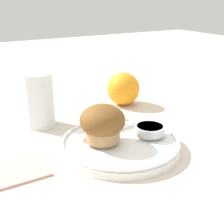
# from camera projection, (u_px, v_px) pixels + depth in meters

# --- Properties ---
(ground_plane) EXTENTS (3.00, 3.00, 0.00)m
(ground_plane) POSITION_uv_depth(u_px,v_px,m) (121.00, 143.00, 0.61)
(ground_plane) COLOR beige
(plate) EXTENTS (0.23, 0.23, 0.02)m
(plate) POSITION_uv_depth(u_px,v_px,m) (120.00, 144.00, 0.59)
(plate) COLOR white
(plate) RESTS_ON ground_plane
(muffin) EXTENTS (0.08, 0.08, 0.07)m
(muffin) POSITION_uv_depth(u_px,v_px,m) (102.00, 123.00, 0.57)
(muffin) COLOR tan
(muffin) RESTS_ON plate
(cream_ramekin) EXTENTS (0.06, 0.06, 0.02)m
(cream_ramekin) POSITION_uv_depth(u_px,v_px,m) (150.00, 129.00, 0.60)
(cream_ramekin) COLOR silver
(cream_ramekin) RESTS_ON plate
(berry_pair) EXTENTS (0.03, 0.02, 0.02)m
(berry_pair) POSITION_uv_depth(u_px,v_px,m) (116.00, 123.00, 0.64)
(berry_pair) COLOR maroon
(berry_pair) RESTS_ON plate
(butter_knife) EXTENTS (0.15, 0.03, 0.00)m
(butter_knife) POSITION_uv_depth(u_px,v_px,m) (113.00, 128.00, 0.63)
(butter_knife) COLOR silver
(butter_knife) RESTS_ON plate
(orange_fruit) EXTENTS (0.09, 0.09, 0.09)m
(orange_fruit) POSITION_uv_depth(u_px,v_px,m) (123.00, 89.00, 0.81)
(orange_fruit) COLOR orange
(orange_fruit) RESTS_ON ground_plane
(juice_glass) EXTENTS (0.07, 0.07, 0.12)m
(juice_glass) POSITION_uv_depth(u_px,v_px,m) (39.00, 100.00, 0.67)
(juice_glass) COLOR silver
(juice_glass) RESTS_ON ground_plane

